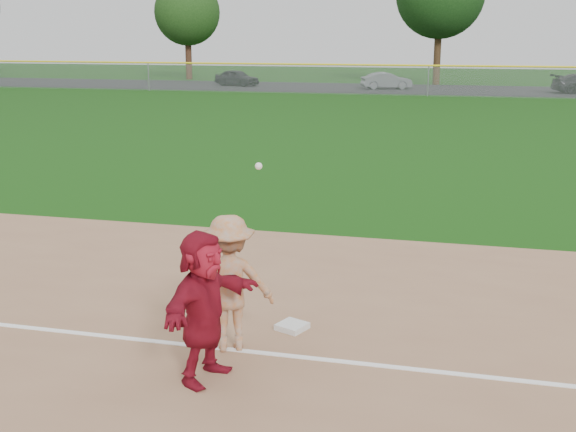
% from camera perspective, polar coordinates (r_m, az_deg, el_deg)
% --- Properties ---
extents(ground, '(160.00, 160.00, 0.00)m').
position_cam_1_polar(ground, '(10.41, -2.01, -8.94)').
color(ground, '#13410C').
rests_on(ground, ground).
extents(foul_line, '(60.00, 0.10, 0.01)m').
position_cam_1_polar(foul_line, '(9.71, -3.33, -10.61)').
color(foul_line, white).
rests_on(foul_line, infield_dirt).
extents(parking_asphalt, '(120.00, 10.00, 0.01)m').
position_cam_1_polar(parking_asphalt, '(55.41, 11.33, 9.78)').
color(parking_asphalt, black).
rests_on(parking_asphalt, ground).
extents(first_base, '(0.49, 0.49, 0.08)m').
position_cam_1_polar(first_base, '(10.35, 0.33, -8.71)').
color(first_base, silver).
rests_on(first_base, infield_dirt).
extents(base_runner, '(1.00, 1.81, 1.87)m').
position_cam_1_polar(base_runner, '(8.68, -6.69, -7.11)').
color(base_runner, maroon).
rests_on(base_runner, infield_dirt).
extents(car_left, '(4.00, 2.75, 1.27)m').
position_cam_1_polar(car_left, '(58.24, -4.06, 10.85)').
color(car_left, black).
rests_on(car_left, parking_asphalt).
extents(car_mid, '(3.92, 2.53, 1.22)m').
position_cam_1_polar(car_mid, '(55.18, 7.79, 10.55)').
color(car_mid, slate).
rests_on(car_mid, parking_asphalt).
extents(first_base_play, '(1.35, 1.08, 2.45)m').
position_cam_1_polar(first_base_play, '(9.49, -4.65, -5.30)').
color(first_base_play, '#97979A').
rests_on(first_base_play, infield_dirt).
extents(outfield_fence, '(110.00, 0.12, 110.00)m').
position_cam_1_polar(outfield_fence, '(49.31, 11.07, 11.55)').
color(outfield_fence, '#999EA0').
rests_on(outfield_fence, ground).
extents(tree_1, '(5.80, 5.80, 8.75)m').
position_cam_1_polar(tree_1, '(66.93, -7.97, 15.64)').
color(tree_1, '#3B2115').
rests_on(tree_1, ground).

